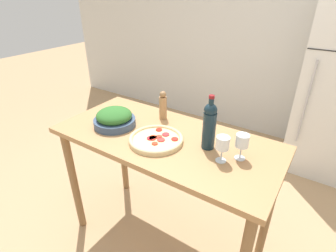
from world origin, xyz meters
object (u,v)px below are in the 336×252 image
object	(u,v)px
salad_bowl	(114,118)
pepper_mill	(163,106)
homemade_pizza	(156,139)
wine_glass_near	(223,144)
wine_glass_far	(242,142)
wine_bottle	(209,125)

from	to	relation	value
salad_bowl	pepper_mill	bearing A→B (deg)	52.08
salad_bowl	homemade_pizza	distance (m)	0.36
wine_glass_near	homemade_pizza	size ratio (longest dim) A/B	0.45
wine_glass_near	wine_glass_far	xyz separation A→B (m)	(0.08, 0.08, 0.00)
pepper_mill	salad_bowl	xyz separation A→B (m)	(-0.21, -0.27, -0.04)
salad_bowl	wine_glass_near	bearing A→B (deg)	1.20
wine_glass_near	homemade_pizza	bearing A→B (deg)	-175.50
wine_bottle	pepper_mill	distance (m)	0.47
wine_glass_far	homemade_pizza	size ratio (longest dim) A/B	0.45
salad_bowl	homemade_pizza	world-z (taller)	salad_bowl
wine_glass_near	wine_glass_far	bearing A→B (deg)	45.31
wine_glass_far	salad_bowl	distance (m)	0.84
wine_bottle	wine_glass_far	xyz separation A→B (m)	(0.20, -0.01, -0.04)
wine_bottle	salad_bowl	bearing A→B (deg)	-171.19
wine_bottle	salad_bowl	distance (m)	0.66
wine_glass_far	wine_glass_near	bearing A→B (deg)	-134.69
wine_bottle	pepper_mill	size ratio (longest dim) A/B	1.59
wine_glass_far	pepper_mill	xyz separation A→B (m)	(-0.63, 0.17, -0.01)
wine_bottle	wine_glass_far	distance (m)	0.20
wine_glass_far	homemade_pizza	bearing A→B (deg)	-167.17
wine_bottle	wine_glass_far	size ratio (longest dim) A/B	2.18
wine_glass_near	salad_bowl	xyz separation A→B (m)	(-0.76, -0.02, -0.05)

